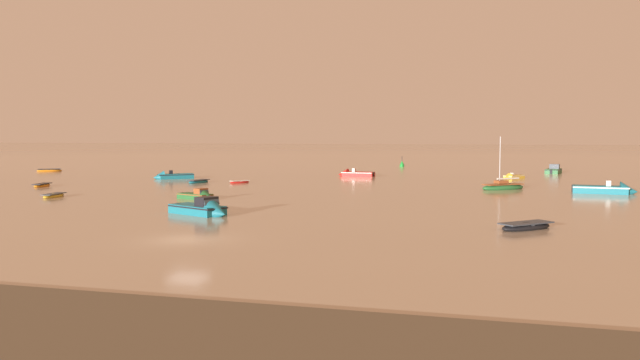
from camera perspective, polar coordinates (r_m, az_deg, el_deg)
name	(u,v)px	position (r m, az deg, el deg)	size (l,w,h in m)	color
ground_plane	(187,240)	(40.68, -11.83, -5.27)	(800.00, 800.00, 0.00)	tan
rowboat_moored_0	(42,185)	(87.49, -23.71, -0.44)	(1.90, 3.64, 0.55)	orange
motorboat_moored_0	(170,177)	(96.59, -13.32, 0.27)	(5.72, 5.32, 2.00)	#197084
motorboat_moored_1	(554,171)	(115.44, 20.31, 0.76)	(3.35, 6.23, 2.25)	#23602D
motorboat_moored_2	(353,175)	(99.95, 3.00, 0.50)	(5.94, 2.56, 1.98)	red
motorboat_moored_3	(512,177)	(98.35, 16.86, 0.22)	(3.49, 4.18, 1.41)	gold
rowboat_moored_1	(49,170)	(122.71, -23.16, 0.80)	(4.13, 3.68, 0.65)	orange
motorboat_moored_4	(610,191)	(77.59, 24.59, -0.88)	(6.87, 2.94, 2.29)	#197084
rowboat_moored_2	(199,182)	(87.89, -10.86, -0.14)	(2.12, 3.97, 0.60)	#197084
rowboat_moored_3	(54,196)	(72.26, -22.83, -1.31)	(1.55, 3.53, 0.54)	gold
motorboat_moored_5	(204,211)	(52.71, -10.34, -2.74)	(6.25, 4.37, 2.26)	#197084
rowboat_moored_4	(526,227)	(46.36, 18.04, -4.00)	(4.15, 4.05, 0.68)	black
motorboat_moored_6	(200,197)	(65.46, -10.77, -1.49)	(4.71, 3.10, 1.69)	#23602D
sailboat_moored_0	(503,187)	(79.11, 16.12, -0.60)	(5.76, 5.14, 6.63)	#23602D
rowboat_moored_5	(240,182)	(86.71, -7.24, -0.18)	(2.56, 2.89, 0.46)	red
channel_buoy	(402,164)	(130.42, 7.38, 1.39)	(0.90, 0.90, 2.30)	#198C2D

